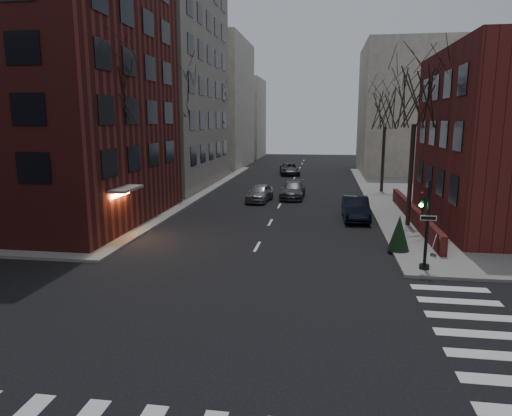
% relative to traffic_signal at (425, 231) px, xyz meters
% --- Properties ---
extents(ground, '(160.00, 160.00, 0.00)m').
position_rel_traffic_signal_xyz_m(ground, '(-7.94, -8.99, -1.91)').
color(ground, black).
rests_on(ground, ground).
extents(sidewalk_far_left, '(44.00, 44.00, 0.15)m').
position_rel_traffic_signal_xyz_m(sidewalk_far_left, '(-36.94, 21.01, -1.83)').
color(sidewalk_far_left, gray).
rests_on(sidewalk_far_left, ground).
extents(building_left_brick, '(15.00, 15.00, 18.00)m').
position_rel_traffic_signal_xyz_m(building_left_brick, '(-23.44, 7.51, 7.09)').
color(building_left_brick, maroon).
rests_on(building_left_brick, ground).
extents(building_left_tan, '(18.00, 18.00, 28.00)m').
position_rel_traffic_signal_xyz_m(building_left_tan, '(-24.94, 25.01, 12.09)').
color(building_left_tan, gray).
rests_on(building_left_tan, ground).
extents(low_wall_right, '(0.35, 16.00, 1.00)m').
position_rel_traffic_signal_xyz_m(low_wall_right, '(1.36, 10.01, -1.26)').
color(low_wall_right, '#5B1D1A').
rests_on(low_wall_right, sidewalk_far_right).
extents(building_distant_la, '(14.00, 16.00, 18.00)m').
position_rel_traffic_signal_xyz_m(building_distant_la, '(-22.94, 46.01, 7.09)').
color(building_distant_la, beige).
rests_on(building_distant_la, ground).
extents(building_distant_ra, '(14.00, 14.00, 16.00)m').
position_rel_traffic_signal_xyz_m(building_distant_ra, '(7.06, 41.01, 6.09)').
color(building_distant_ra, beige).
rests_on(building_distant_ra, ground).
extents(building_distant_lb, '(10.00, 12.00, 14.00)m').
position_rel_traffic_signal_xyz_m(building_distant_lb, '(-20.94, 63.01, 5.09)').
color(building_distant_lb, beige).
rests_on(building_distant_lb, ground).
extents(traffic_signal, '(0.76, 0.44, 4.00)m').
position_rel_traffic_signal_xyz_m(traffic_signal, '(0.00, 0.00, 0.00)').
color(traffic_signal, black).
rests_on(traffic_signal, sidewalk_far_right).
extents(tree_left_a, '(4.18, 4.18, 10.26)m').
position_rel_traffic_signal_xyz_m(tree_left_a, '(-16.74, 5.01, 6.56)').
color(tree_left_a, '#2D231C').
rests_on(tree_left_a, sidewalk_far_left).
extents(tree_left_b, '(4.40, 4.40, 10.80)m').
position_rel_traffic_signal_xyz_m(tree_left_b, '(-16.74, 17.01, 7.00)').
color(tree_left_b, '#2D231C').
rests_on(tree_left_b, sidewalk_far_left).
extents(tree_left_c, '(3.96, 3.96, 9.72)m').
position_rel_traffic_signal_xyz_m(tree_left_c, '(-16.74, 31.01, 6.12)').
color(tree_left_c, '#2D231C').
rests_on(tree_left_c, sidewalk_far_left).
extents(tree_right_a, '(3.96, 3.96, 9.72)m').
position_rel_traffic_signal_xyz_m(tree_right_a, '(0.86, 9.01, 6.12)').
color(tree_right_a, '#2D231C').
rests_on(tree_right_a, sidewalk_far_right).
extents(tree_right_b, '(3.74, 3.74, 9.18)m').
position_rel_traffic_signal_xyz_m(tree_right_b, '(0.86, 23.01, 5.68)').
color(tree_right_b, '#2D231C').
rests_on(tree_right_b, sidewalk_far_right).
extents(streetlamp_near, '(0.36, 0.36, 6.28)m').
position_rel_traffic_signal_xyz_m(streetlamp_near, '(-16.14, 13.01, 2.33)').
color(streetlamp_near, black).
rests_on(streetlamp_near, sidewalk_far_left).
extents(streetlamp_far, '(0.36, 0.36, 6.28)m').
position_rel_traffic_signal_xyz_m(streetlamp_far, '(-16.14, 33.01, 2.33)').
color(streetlamp_far, black).
rests_on(streetlamp_far, sidewalk_far_left).
extents(parked_sedan, '(1.77, 4.76, 1.56)m').
position_rel_traffic_signal_xyz_m(parked_sedan, '(-2.29, 10.71, -1.13)').
color(parked_sedan, black).
rests_on(parked_sedan, ground).
extents(car_lane_silver, '(2.14, 4.42, 1.45)m').
position_rel_traffic_signal_xyz_m(car_lane_silver, '(-9.76, 16.83, -1.18)').
color(car_lane_silver, gray).
rests_on(car_lane_silver, ground).
extents(car_lane_gray, '(2.12, 4.97, 1.43)m').
position_rel_traffic_signal_xyz_m(car_lane_gray, '(-7.14, 18.86, -1.19)').
color(car_lane_gray, '#414146').
rests_on(car_lane_gray, ground).
extents(car_lane_far, '(3.00, 5.36, 1.42)m').
position_rel_traffic_signal_xyz_m(car_lane_far, '(-8.74, 36.21, -1.20)').
color(car_lane_far, '#3B3A3F').
rests_on(car_lane_far, ground).
extents(sandwich_board, '(0.59, 0.71, 0.99)m').
position_rel_traffic_signal_xyz_m(sandwich_board, '(1.13, 2.36, -1.27)').
color(sandwich_board, white).
rests_on(sandwich_board, sidewalk_far_right).
extents(evergreen_shrub, '(1.43, 1.43, 1.81)m').
position_rel_traffic_signal_xyz_m(evergreen_shrub, '(-0.64, 2.87, -0.85)').
color(evergreen_shrub, black).
rests_on(evergreen_shrub, sidewalk_far_right).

